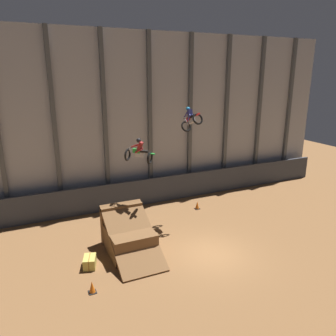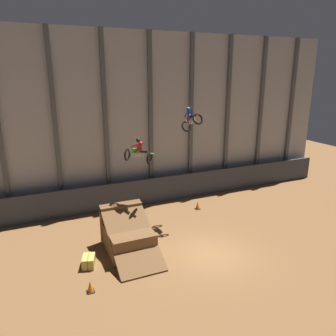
{
  "view_description": "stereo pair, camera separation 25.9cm",
  "coord_description": "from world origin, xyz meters",
  "px_view_note": "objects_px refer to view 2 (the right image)",
  "views": [
    {
      "loc": [
        -8.85,
        -13.58,
        9.61
      ],
      "look_at": [
        -0.52,
        4.69,
        3.79
      ],
      "focal_mm": 35.0,
      "sensor_mm": 36.0,
      "label": 1
    },
    {
      "loc": [
        -8.61,
        -13.68,
        9.61
      ],
      "look_at": [
        -0.52,
        4.69,
        3.79
      ],
      "focal_mm": 35.0,
      "sensor_mm": 36.0,
      "label": 2
    }
  ],
  "objects_px": {
    "dirt_ramp": "(127,235)",
    "traffic_cone_near_ramp": "(198,205)",
    "rider_bike_right_air": "(191,119)",
    "hay_bale_trackside": "(89,261)",
    "rider_bike_left_air": "(139,153)",
    "traffic_cone_arena_edge": "(90,287)"
  },
  "relations": [
    {
      "from": "rider_bike_right_air",
      "to": "hay_bale_trackside",
      "type": "bearing_deg",
      "value": -163.86
    },
    {
      "from": "rider_bike_right_air",
      "to": "traffic_cone_near_ramp",
      "type": "height_order",
      "value": "rider_bike_right_air"
    },
    {
      "from": "hay_bale_trackside",
      "to": "dirt_ramp",
      "type": "bearing_deg",
      "value": 20.89
    },
    {
      "from": "dirt_ramp",
      "to": "hay_bale_trackside",
      "type": "xyz_separation_m",
      "value": [
        -2.37,
        -0.9,
        -0.56
      ]
    },
    {
      "from": "rider_bike_left_air",
      "to": "traffic_cone_near_ramp",
      "type": "height_order",
      "value": "rider_bike_left_air"
    },
    {
      "from": "traffic_cone_arena_edge",
      "to": "hay_bale_trackside",
      "type": "distance_m",
      "value": 2.15
    },
    {
      "from": "rider_bike_left_air",
      "to": "traffic_cone_near_ramp",
      "type": "xyz_separation_m",
      "value": [
        5.16,
        2.1,
        -4.95
      ]
    },
    {
      "from": "rider_bike_left_air",
      "to": "hay_bale_trackside",
      "type": "distance_m",
      "value": 6.49
    },
    {
      "from": "dirt_ramp",
      "to": "hay_bale_trackside",
      "type": "bearing_deg",
      "value": -159.11
    },
    {
      "from": "rider_bike_right_air",
      "to": "dirt_ramp",
      "type": "bearing_deg",
      "value": -163.14
    },
    {
      "from": "traffic_cone_arena_edge",
      "to": "rider_bike_right_air",
      "type": "bearing_deg",
      "value": 33.84
    },
    {
      "from": "dirt_ramp",
      "to": "traffic_cone_near_ramp",
      "type": "relative_size",
      "value": 7.62
    },
    {
      "from": "rider_bike_right_air",
      "to": "traffic_cone_arena_edge",
      "type": "xyz_separation_m",
      "value": [
        -7.76,
        -5.2,
        -6.54
      ]
    },
    {
      "from": "rider_bike_left_air",
      "to": "traffic_cone_arena_edge",
      "type": "xyz_separation_m",
      "value": [
        -3.91,
        -4.31,
        -4.95
      ]
    },
    {
      "from": "dirt_ramp",
      "to": "rider_bike_left_air",
      "type": "relative_size",
      "value": 2.71
    },
    {
      "from": "traffic_cone_arena_edge",
      "to": "hay_bale_trackside",
      "type": "relative_size",
      "value": 0.56
    },
    {
      "from": "dirt_ramp",
      "to": "traffic_cone_near_ramp",
      "type": "height_order",
      "value": "dirt_ramp"
    },
    {
      "from": "rider_bike_right_air",
      "to": "rider_bike_left_air",
      "type": "bearing_deg",
      "value": -173.24
    },
    {
      "from": "dirt_ramp",
      "to": "rider_bike_right_air",
      "type": "bearing_deg",
      "value": 23.19
    },
    {
      "from": "dirt_ramp",
      "to": "traffic_cone_near_ramp",
      "type": "xyz_separation_m",
      "value": [
        6.38,
        3.38,
        -0.56
      ]
    },
    {
      "from": "rider_bike_right_air",
      "to": "hay_bale_trackside",
      "type": "height_order",
      "value": "rider_bike_right_air"
    },
    {
      "from": "rider_bike_left_air",
      "to": "rider_bike_right_air",
      "type": "distance_m",
      "value": 4.25
    }
  ]
}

